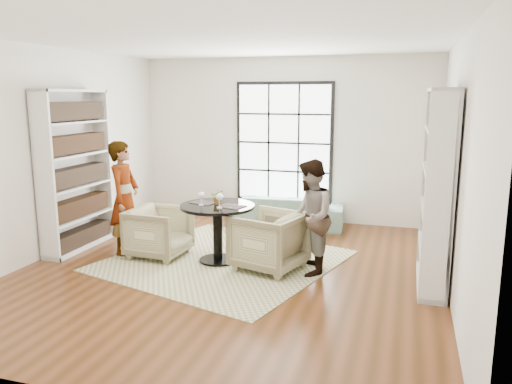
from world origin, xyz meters
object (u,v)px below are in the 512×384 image
(wine_glass_left, at_px, (201,196))
(flower_centerpiece, at_px, (218,197))
(armchair_left, at_px, (159,232))
(person_right, at_px, (310,217))
(armchair_right, at_px, (269,241))
(person_left, at_px, (124,198))
(sofa, at_px, (287,211))
(wine_glass_right, at_px, (219,197))
(pedestal_table, at_px, (218,221))

(wine_glass_left, relative_size, flower_centerpiece, 0.89)
(armchair_left, relative_size, person_right, 0.53)
(armchair_right, xyz_separation_m, flower_centerpiece, (-0.76, 0.09, 0.54))
(person_left, distance_m, person_right, 2.76)
(person_right, bearing_deg, sofa, -170.45)
(person_right, bearing_deg, armchair_left, -102.05)
(person_right, height_order, wine_glass_right, person_right)
(sofa, distance_m, wine_glass_right, 2.45)
(person_left, bearing_deg, sofa, -48.47)
(armchair_left, xyz_separation_m, person_right, (2.21, -0.04, 0.39))
(pedestal_table, relative_size, wine_glass_left, 5.49)
(sofa, distance_m, person_left, 2.96)
(pedestal_table, relative_size, person_left, 0.62)
(pedestal_table, distance_m, wine_glass_right, 0.43)
(pedestal_table, distance_m, armchair_right, 0.79)
(person_left, bearing_deg, wine_glass_right, -102.41)
(sofa, height_order, armchair_right, armchair_right)
(armchair_left, height_order, armchair_right, armchair_right)
(person_left, bearing_deg, pedestal_table, -95.95)
(armchair_left, height_order, wine_glass_left, wine_glass_left)
(pedestal_table, bearing_deg, wine_glass_right, -60.29)
(sofa, xyz_separation_m, flower_centerpiece, (-0.48, -2.13, 0.64))
(pedestal_table, relative_size, wine_glass_right, 5.07)
(sofa, xyz_separation_m, wine_glass_right, (-0.38, -2.33, 0.68))
(armchair_right, bearing_deg, person_right, 106.49)
(person_left, distance_m, wine_glass_right, 1.56)
(sofa, relative_size, armchair_right, 2.27)
(armchair_left, relative_size, flower_centerpiece, 3.75)
(wine_glass_left, bearing_deg, wine_glass_right, -16.05)
(pedestal_table, height_order, armchair_right, pedestal_table)
(flower_centerpiece, bearing_deg, person_left, -178.06)
(pedestal_table, relative_size, person_right, 0.68)
(person_right, xyz_separation_m, flower_centerpiece, (-1.31, 0.09, 0.17))
(pedestal_table, xyz_separation_m, person_right, (1.31, -0.07, 0.16))
(person_right, relative_size, wine_glass_right, 7.40)
(person_right, bearing_deg, wine_glass_right, -95.91)
(flower_centerpiece, bearing_deg, armchair_left, -176.88)
(armchair_left, distance_m, person_left, 0.72)
(person_left, height_order, flower_centerpiece, person_left)
(person_right, bearing_deg, wine_glass_left, -100.19)
(armchair_left, height_order, wine_glass_right, wine_glass_right)
(armchair_right, bearing_deg, sofa, -156.34)
(sofa, relative_size, armchair_left, 2.47)
(armchair_right, bearing_deg, flower_centerpiece, -80.46)
(sofa, xyz_separation_m, armchair_left, (-1.38, -2.18, 0.08))
(wine_glass_left, bearing_deg, person_left, 177.11)
(sofa, height_order, flower_centerpiece, flower_centerpiece)
(pedestal_table, relative_size, armchair_left, 1.30)
(pedestal_table, relative_size, sofa, 0.52)
(armchair_right, distance_m, wine_glass_right, 0.88)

